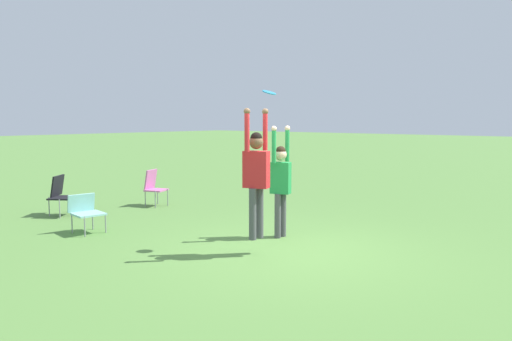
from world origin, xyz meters
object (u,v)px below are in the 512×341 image
Objects in this scene: camping_chair_0 at (86,210)px; camping_chair_3 at (61,193)px; camping_chair_4 at (154,185)px; person_jumping at (256,170)px; person_defending at (281,179)px; frisbee at (269,92)px.

camping_chair_3 is at bearing -97.70° from camping_chair_0.
camping_chair_4 is (2.77, 1.39, 0.08)m from camping_chair_0.
camping_chair_4 is at bearing -39.75° from person_jumping.
camping_chair_4 is at bearing -144.65° from camping_chair_0.
person_jumping is 1.31m from person_defending.
camping_chair_4 reaches higher than camping_chair_3.
camping_chair_4 is at bearing 152.65° from person_defending.
person_jumping reaches higher than camping_chair_4.
camping_chair_0 is (-0.91, 3.57, -0.95)m from person_jumping.
frisbee reaches higher than person_defending.
frisbee is 5.87m from camping_chair_3.
camping_chair_0 is 3.10m from camping_chair_4.
frisbee is (0.52, 0.15, 1.27)m from person_jumping.
camping_chair_3 is (-0.85, 5.40, -2.13)m from frisbee.
frisbee reaches higher than person_jumping.
person_jumping reaches higher than person_defending.
person_jumping is 5.63m from camping_chair_3.
camping_chair_4 reaches higher than camping_chair_0.
person_jumping is 1.38m from frisbee.
camping_chair_3 is 1.00× the size of camping_chair_4.
person_defending is at bearing 21.43° from frisbee.
camping_chair_0 is 0.82× the size of camping_chair_3.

